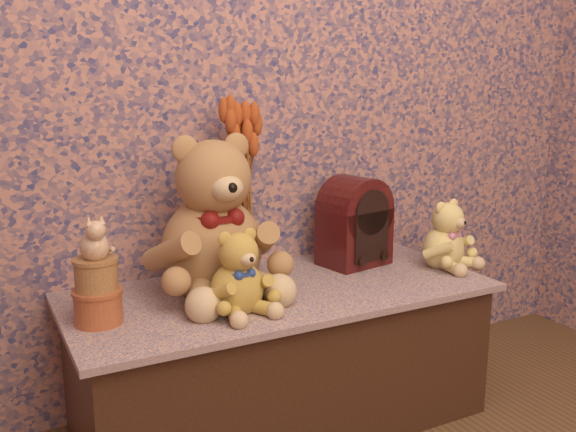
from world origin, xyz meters
name	(u,v)px	position (x,y,z in m)	size (l,w,h in m)	color
display_shelf	(281,356)	(0.00, 1.21, 0.23)	(1.31, 0.60, 0.45)	#393E75
teddy_large	(211,208)	(-0.19, 1.29, 0.71)	(0.41, 0.49, 0.52)	#A36D3F
teddy_medium	(237,268)	(-0.20, 1.09, 0.58)	(0.20, 0.24, 0.25)	#B98234
teddy_small	(444,231)	(0.61, 1.16, 0.58)	(0.20, 0.24, 0.25)	#D8BE66
cathedral_radio	(354,221)	(0.35, 1.33, 0.61)	(0.23, 0.16, 0.31)	#3B0A0B
ceramic_vase	(243,250)	(-0.06, 1.37, 0.54)	(0.11, 0.11, 0.19)	tan
dried_stalks	(241,151)	(-0.06, 1.37, 0.87)	(0.24, 0.24, 0.46)	#B5491D
biscuit_tin_lower	(98,307)	(-0.56, 1.18, 0.50)	(0.13, 0.13, 0.09)	#C97C3A
biscuit_tin_upper	(96,275)	(-0.56, 1.18, 0.59)	(0.11, 0.11, 0.09)	tan
cat_figurine	(94,237)	(-0.56, 1.18, 0.69)	(0.09, 0.10, 0.12)	silver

